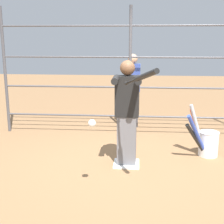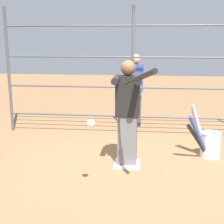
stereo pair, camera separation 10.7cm
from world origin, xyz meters
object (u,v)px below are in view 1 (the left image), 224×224
Objects in this scene: batter at (127,110)px; baseball_bat_swinging at (143,76)px; bystander_behind_fence at (132,90)px; bat_bucket at (206,142)px; softball_in_flight at (92,123)px.

batter is 1.11m from baseball_bat_swinging.
batter reaches higher than bystander_behind_fence.
bystander_behind_fence is (1.28, -1.71, 0.59)m from bat_bucket.
softball_in_flight is at bearing 40.41° from bat_bucket.
baseball_bat_swinging is at bearing 51.51° from bat_bucket.
softball_in_flight is at bearing 82.24° from bystander_behind_fence.
softball_in_flight reaches higher than bat_bucket.
baseball_bat_swinging is 0.51× the size of bystander_behind_fence.
baseball_bat_swinging is 0.92× the size of bat_bucket.
bystander_behind_fence is at bearing -97.76° from softball_in_flight.
batter is at bearing 88.97° from bystander_behind_fence.
bat_bucket is 2.21m from bystander_behind_fence.
bat_bucket is 0.55× the size of bystander_behind_fence.
batter reaches higher than softball_in_flight.
bat_bucket is (-1.10, -1.38, -1.25)m from baseball_bat_swinging.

